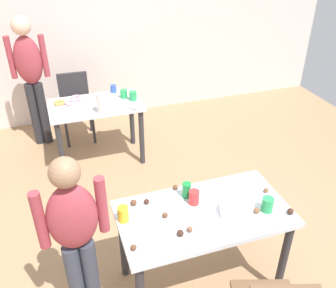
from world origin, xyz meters
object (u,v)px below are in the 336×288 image
at_px(soda_can, 187,190).
at_px(mixing_bowl, 234,210).
at_px(dining_table_near, 203,223).
at_px(person_girl_near, 75,232).
at_px(person_adult_far, 30,71).
at_px(dining_table_far, 97,114).
at_px(chair_far_table, 76,103).
at_px(pitcher_far, 102,103).

bearing_deg(soda_can, mixing_bowl, -47.89).
height_order(dining_table_near, person_girl_near, person_girl_near).
bearing_deg(person_adult_far, mixing_bowl, -65.03).
height_order(dining_table_far, mixing_bowl, mixing_bowl).
height_order(dining_table_near, person_adult_far, person_adult_far).
bearing_deg(person_adult_far, dining_table_far, -44.56).
bearing_deg(dining_table_near, soda_can, 106.43).
bearing_deg(person_adult_far, chair_far_table, 1.82).
distance_m(dining_table_near, soda_can, 0.27).
bearing_deg(soda_can, person_girl_near, -167.69).
bearing_deg(dining_table_far, chair_far_table, 105.39).
relative_size(dining_table_far, soda_can, 8.54).
xyz_separation_m(dining_table_far, person_adult_far, (-0.65, 0.64, 0.37)).
bearing_deg(pitcher_far, chair_far_table, 103.69).
bearing_deg(dining_table_near, person_girl_near, 179.00).
distance_m(person_girl_near, soda_can, 0.86).
height_order(person_adult_far, pitcher_far, person_adult_far).
bearing_deg(person_girl_near, person_adult_far, 94.39).
distance_m(person_girl_near, person_adult_far, 2.70).
bearing_deg(person_adult_far, person_girl_near, -85.61).
height_order(dining_table_far, soda_can, soda_can).
relative_size(person_adult_far, pitcher_far, 7.49).
bearing_deg(person_girl_near, dining_table_near, -1.00).
xyz_separation_m(person_adult_far, soda_can, (1.04, -2.51, -0.18)).
height_order(person_girl_near, person_adult_far, person_adult_far).
bearing_deg(dining_table_far, mixing_bowl, -73.30).
xyz_separation_m(chair_far_table, pitcher_far, (0.22, -0.90, 0.36)).
relative_size(dining_table_near, person_girl_near, 0.89).
bearing_deg(dining_table_near, person_adult_far, 112.17).
relative_size(chair_far_table, pitcher_far, 3.98).
xyz_separation_m(dining_table_far, pitcher_far, (0.04, -0.24, 0.24)).
distance_m(dining_table_near, dining_table_far, 2.11).
relative_size(dining_table_far, mixing_bowl, 4.98).
distance_m(person_adult_far, mixing_bowl, 3.08).
xyz_separation_m(mixing_bowl, soda_can, (-0.25, 0.28, 0.03)).
bearing_deg(dining_table_far, person_girl_near, -102.38).
bearing_deg(chair_far_table, dining_table_far, -74.61).
bearing_deg(dining_table_near, chair_far_table, 103.02).
bearing_deg(dining_table_near, pitcher_far, 102.69).
xyz_separation_m(dining_table_near, pitcher_far, (-0.41, 1.82, 0.22)).
distance_m(person_adult_far, pitcher_far, 1.13).
xyz_separation_m(person_girl_near, mixing_bowl, (1.09, -0.10, -0.04)).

